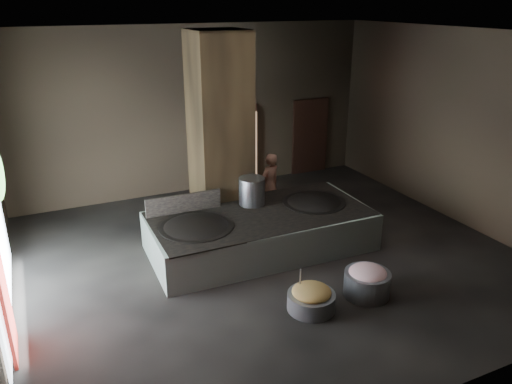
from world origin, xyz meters
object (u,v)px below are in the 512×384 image
wok_right (314,205)px  cook (270,185)px  stock_pot (252,191)px  hearth_platform (260,231)px  wok_left (196,230)px  veg_basin (311,301)px  meat_basin (367,284)px

wok_right → cook: size_ratio=0.86×
stock_pot → hearth_platform: bearing=-95.2°
stock_pot → wok_left: bearing=-158.2°
hearth_platform → wok_left: (-1.45, -0.05, 0.34)m
wok_left → veg_basin: wok_left is taller
stock_pot → meat_basin: stock_pot is taller
wok_left → cook: size_ratio=0.92×
cook → veg_basin: bearing=54.8°
cook → veg_basin: cook is taller
wok_right → cook: bearing=104.3°
stock_pot → wok_right: bearing=-21.0°
hearth_platform → cook: size_ratio=2.92×
cook → veg_basin: (-1.15, -3.97, -0.65)m
hearth_platform → stock_pot: size_ratio=7.67×
stock_pot → veg_basin: (-0.23, -3.00, -0.97)m
hearth_platform → cook: 1.85m
hearth_platform → stock_pot: bearing=86.3°
hearth_platform → meat_basin: bearing=-66.9°
wok_right → veg_basin: (-1.53, -2.50, -0.59)m
wok_left → wok_right: wok_left is taller
hearth_platform → wok_left: 1.49m
veg_basin → wok_left: bearing=118.0°
wok_left → meat_basin: (2.43, -2.43, -0.52)m
veg_basin → meat_basin: meat_basin is taller
wok_left → veg_basin: 2.78m
wok_right → stock_pot: stock_pot is taller
wok_right → cook: 1.52m
cook → meat_basin: (0.01, -4.00, -0.57)m
cook → stock_pot: bearing=27.3°
hearth_platform → wok_right: size_ratio=3.41×
meat_basin → hearth_platform: bearing=111.6°
stock_pot → cook: size_ratio=0.38×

